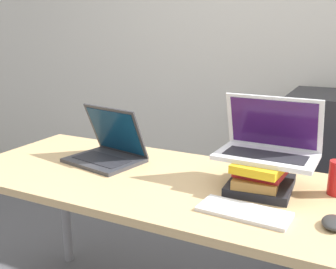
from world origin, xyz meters
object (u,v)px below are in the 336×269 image
(laptop_on_books, at_px, (268,145))
(wireless_keyboard, at_px, (244,211))
(laptop_left, at_px, (108,150))
(mouse, at_px, (333,223))
(book_stack, at_px, (261,175))
(mini_fridge, at_px, (332,172))

(laptop_on_books, relative_size, wireless_keyboard, 1.21)
(laptop_left, relative_size, mouse, 3.57)
(laptop_left, relative_size, laptop_on_books, 0.98)
(laptop_left, bearing_deg, book_stack, -1.17)
(laptop_on_books, xyz_separation_m, mini_fridge, (0.17, 1.06, -0.43))
(laptop_on_books, height_order, wireless_keyboard, laptop_on_books)
(laptop_left, height_order, mini_fridge, laptop_left)
(laptop_on_books, xyz_separation_m, wireless_keyboard, (-0.01, -0.26, -0.15))
(laptop_left, distance_m, mouse, 0.97)
(laptop_left, xyz_separation_m, mini_fridge, (0.86, 1.09, -0.32))
(book_stack, relative_size, mouse, 2.97)
(laptop_left, distance_m, book_stack, 0.68)
(wireless_keyboard, height_order, mini_fridge, mini_fridge)
(mini_fridge, bearing_deg, book_stack, -99.27)
(book_stack, distance_m, mouse, 0.33)
(mouse, relative_size, mini_fridge, 0.10)
(mouse, xyz_separation_m, mini_fridge, (-0.08, 1.29, -0.28))
(laptop_on_books, relative_size, mini_fridge, 0.37)
(laptop_left, bearing_deg, mini_fridge, 51.52)
(book_stack, distance_m, laptop_on_books, 0.11)
(book_stack, bearing_deg, mini_fridge, 80.73)
(wireless_keyboard, relative_size, mini_fridge, 0.31)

